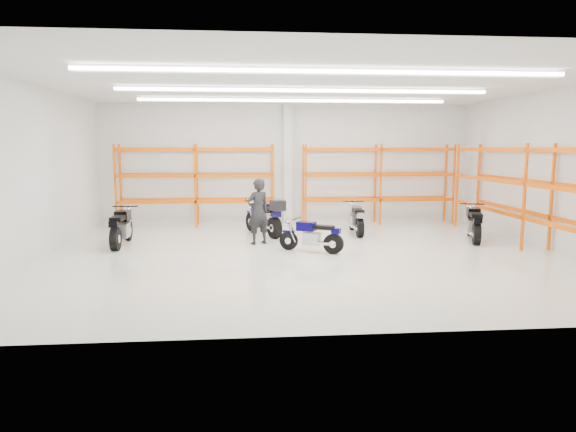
{
  "coord_description": "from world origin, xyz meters",
  "views": [
    {
      "loc": [
        -1.71,
        -13.52,
        2.88
      ],
      "look_at": [
        -0.46,
        0.5,
        0.99
      ],
      "focal_mm": 32.0,
      "sensor_mm": 36.0,
      "label": 1
    }
  ],
  "objects": [
    {
      "name": "motorcycle_back_a",
      "position": [
        -5.27,
        1.69,
        0.53
      ],
      "size": [
        0.76,
        2.28,
        1.12
      ],
      "color": "black",
      "rests_on": "ground"
    },
    {
      "name": "motorcycle_main",
      "position": [
        0.24,
        0.32,
        0.43
      ],
      "size": [
        1.71,
        1.02,
        0.92
      ],
      "color": "black",
      "rests_on": "ground"
    },
    {
      "name": "pallet_racking_back_right",
      "position": [
        3.4,
        5.48,
        1.79
      ],
      "size": [
        5.67,
        0.87,
        3.0
      ],
      "color": "#FF6200",
      "rests_on": "ground"
    },
    {
      "name": "standing_man",
      "position": [
        -1.26,
        1.67,
        0.98
      ],
      "size": [
        0.85,
        0.75,
        1.97
      ],
      "primitive_type": "imported",
      "rotation": [
        0.0,
        0.0,
        3.63
      ],
      "color": "black",
      "rests_on": "ground"
    },
    {
      "name": "pallet_racking_back_left",
      "position": [
        -3.4,
        5.48,
        1.79
      ],
      "size": [
        5.67,
        0.87,
        3.0
      ],
      "color": "#FF6200",
      "rests_on": "ground"
    },
    {
      "name": "room_shell",
      "position": [
        0.0,
        0.03,
        3.28
      ],
      "size": [
        14.02,
        12.02,
        4.51
      ],
      "color": "silver",
      "rests_on": "ground"
    },
    {
      "name": "pallet_racking_side",
      "position": [
        6.48,
        0.0,
        1.81
      ],
      "size": [
        0.87,
        9.07,
        3.0
      ],
      "color": "#FF6200",
      "rests_on": "ground"
    },
    {
      "name": "motorcycle_back_d",
      "position": [
        5.41,
        1.59,
        0.52
      ],
      "size": [
        1.0,
        2.19,
        1.11
      ],
      "color": "black",
      "rests_on": "ground"
    },
    {
      "name": "motorcycle_back_c",
      "position": [
        2.07,
        3.17,
        0.49
      ],
      "size": [
        0.71,
        2.15,
        1.05
      ],
      "color": "black",
      "rests_on": "ground"
    },
    {
      "name": "structural_column",
      "position": [
        0.0,
        5.82,
        2.25
      ],
      "size": [
        0.32,
        0.32,
        4.5
      ],
      "primitive_type": "cube",
      "color": "white",
      "rests_on": "ground"
    },
    {
      "name": "motorcycle_back_b",
      "position": [
        -0.97,
        3.13,
        0.59
      ],
      "size": [
        1.29,
        2.29,
        1.24
      ],
      "color": "black",
      "rests_on": "ground"
    },
    {
      "name": "ground",
      "position": [
        0.0,
        0.0,
        0.0
      ],
      "size": [
        14.0,
        14.0,
        0.0
      ],
      "primitive_type": "plane",
      "color": "silver",
      "rests_on": "ground"
    }
  ]
}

